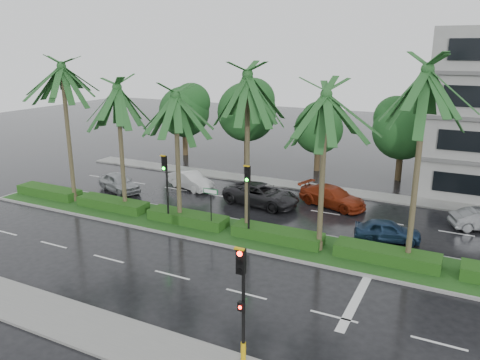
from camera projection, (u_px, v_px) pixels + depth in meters
The scene contains 17 objects.
ground at pixel (222, 239), 26.90m from camera, with size 120.00×120.00×0.00m, color black.
near_sidewalk at pixel (95, 330), 18.14m from camera, with size 40.00×2.40×0.12m, color slate.
far_sidewalk at pixel (295, 185), 37.18m from camera, with size 40.00×2.00×0.12m, color slate.
median at pixel (230, 232), 27.74m from camera, with size 36.00×4.00×0.15m.
hedge at pixel (230, 226), 27.64m from camera, with size 35.20×1.40×0.60m.
lane_markings at pixel (267, 252), 25.21m from camera, with size 34.00×13.06×0.01m.
palm_row at pixel (210, 93), 26.09m from camera, with size 26.30×4.20×10.34m.
signal_near at pixel (242, 300), 15.55m from camera, with size 0.34×0.45×4.36m.
signal_median_left at pixel (166, 179), 28.08m from camera, with size 0.34×0.42×4.36m.
signal_median_right at pixel (248, 191), 25.69m from camera, with size 0.34×0.42×4.36m.
street_sign at pixel (211, 199), 27.17m from camera, with size 0.95×0.09×2.60m.
bg_trees at pixel (320, 117), 40.65m from camera, with size 33.25×5.51×7.97m.
car_silver at pixel (119, 182), 35.61m from camera, with size 4.16×1.67×1.42m, color #989C9F.
car_white at pixel (191, 180), 36.30m from camera, with size 4.13×1.44×1.36m, color #B9B9B9.
car_darkgrey at pixel (261, 195), 32.54m from camera, with size 5.39×2.49×1.50m, color black.
car_red at pixel (332, 197), 32.26m from camera, with size 4.84×1.97×1.40m, color maroon.
car_blue at pixel (387, 231), 26.47m from camera, with size 3.65×1.47×1.24m, color #192E4B.
Camera 1 is at (12.21, -21.79, 10.61)m, focal length 35.00 mm.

